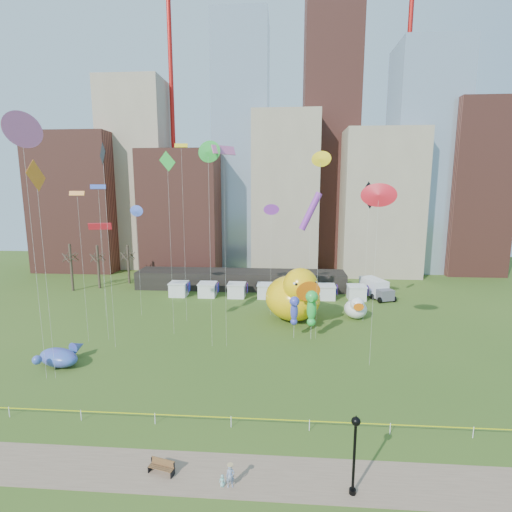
# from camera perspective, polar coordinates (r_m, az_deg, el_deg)

# --- Properties ---
(ground) EXTENTS (160.00, 160.00, 0.00)m
(ground) POSITION_cam_1_polar(r_m,az_deg,el_deg) (32.57, -3.70, -23.97)
(ground) COLOR #36561B
(ground) RESTS_ON ground
(footpath) EXTENTS (70.00, 4.00, 0.02)m
(footpath) POSITION_cam_1_polar(r_m,az_deg,el_deg) (28.60, -5.28, -29.50)
(footpath) COLOR #78604B
(footpath) RESTS_ON ground
(skyline) EXTENTS (101.00, 23.00, 68.00)m
(skyline) POSITION_cam_1_polar(r_m,az_deg,el_deg) (87.89, 3.19, 12.08)
(skyline) COLOR brown
(skyline) RESTS_ON ground
(crane_left) EXTENTS (23.00, 1.00, 76.00)m
(crane_left) POSITION_cam_1_polar(r_m,az_deg,el_deg) (98.42, -12.01, 26.74)
(crane_left) COLOR red
(crane_left) RESTS_ON ground
(crane_right) EXTENTS (23.00, 1.00, 76.00)m
(crane_right) POSITION_cam_1_polar(r_m,az_deg,el_deg) (98.94, 22.21, 26.16)
(crane_right) COLOR red
(crane_right) RESTS_ON ground
(pavilion) EXTENTS (38.00, 6.00, 3.20)m
(pavilion) POSITION_cam_1_polar(r_m,az_deg,el_deg) (71.16, -2.29, -3.51)
(pavilion) COLOR black
(pavilion) RESTS_ON ground
(vendor_tents) EXTENTS (33.24, 2.80, 2.40)m
(vendor_tents) POSITION_cam_1_polar(r_m,az_deg,el_deg) (65.09, 1.53, -5.24)
(vendor_tents) COLOR white
(vendor_tents) RESTS_ON ground
(bare_trees) EXTENTS (8.44, 6.44, 8.50)m
(bare_trees) POSITION_cam_1_polar(r_m,az_deg,el_deg) (76.74, -22.25, -1.42)
(bare_trees) COLOR #382B21
(bare_trees) RESTS_ON ground
(caution_tape) EXTENTS (50.00, 0.06, 0.90)m
(caution_tape) POSITION_cam_1_polar(r_m,az_deg,el_deg) (32.20, -3.72, -22.97)
(caution_tape) COLOR white
(caution_tape) RESTS_ON ground
(big_duck) EXTENTS (10.06, 11.26, 7.88)m
(big_duck) POSITION_cam_1_polar(r_m,az_deg,el_deg) (53.69, 5.67, -5.82)
(big_duck) COLOR yellow
(big_duck) RESTS_ON ground
(small_duck) EXTENTS (3.20, 4.33, 3.34)m
(small_duck) POSITION_cam_1_polar(r_m,az_deg,el_deg) (56.59, 14.58, -7.47)
(small_duck) COLOR white
(small_duck) RESTS_ON ground
(seahorse_green) EXTENTS (1.67, 2.00, 6.16)m
(seahorse_green) POSITION_cam_1_polar(r_m,az_deg,el_deg) (47.11, 8.25, -7.25)
(seahorse_green) COLOR silver
(seahorse_green) RESTS_ON ground
(seahorse_purple) EXTENTS (1.34, 1.61, 5.35)m
(seahorse_purple) POSITION_cam_1_polar(r_m,az_deg,el_deg) (47.27, 5.69, -7.72)
(seahorse_purple) COLOR silver
(seahorse_purple) RESTS_ON ground
(whale_inflatable) EXTENTS (5.28, 5.93, 2.08)m
(whale_inflatable) POSITION_cam_1_polar(r_m,az_deg,el_deg) (46.12, -27.05, -13.11)
(whale_inflatable) COLOR #513CA4
(whale_inflatable) RESTS_ON ground
(park_bench) EXTENTS (1.79, 0.94, 0.87)m
(park_bench) POSITION_cam_1_polar(r_m,az_deg,el_deg) (28.98, -13.77, -27.98)
(park_bench) COLOR brown
(park_bench) RESTS_ON footpath
(lamppost) EXTENTS (0.54, 0.54, 5.19)m
(lamppost) POSITION_cam_1_polar(r_m,az_deg,el_deg) (25.96, 14.41, -25.66)
(lamppost) COLOR black
(lamppost) RESTS_ON footpath
(box_truck) EXTENTS (4.72, 7.47, 2.99)m
(box_truck) POSITION_cam_1_polar(r_m,az_deg,el_deg) (68.51, 17.28, -4.55)
(box_truck) COLOR white
(box_truck) RESTS_ON ground
(woman) EXTENTS (0.59, 0.45, 1.46)m
(woman) POSITION_cam_1_polar(r_m,az_deg,el_deg) (27.27, -3.83, -29.77)
(woman) COLOR silver
(woman) RESTS_ON footpath
(toddler) EXTENTS (0.29, 0.23, 0.78)m
(toddler) POSITION_cam_1_polar(r_m,az_deg,el_deg) (27.55, -5.03, -30.22)
(toddler) COLOR white
(toddler) RESTS_ON footpath
(kite_0) EXTENTS (3.01, 1.19, 13.57)m
(kite_0) POSITION_cam_1_polar(r_m,az_deg,el_deg) (56.50, -22.11, 4.03)
(kite_0) COLOR silver
(kite_0) RESTS_ON ground
(kite_1) EXTENTS (0.81, 3.10, 24.74)m
(kite_1) POSITION_cam_1_polar(r_m,az_deg,el_deg) (40.53, -31.42, 15.66)
(kite_1) COLOR silver
(kite_1) RESTS_ON ground
(kite_2) EXTENTS (1.50, 1.81, 22.98)m
(kite_2) POSITION_cam_1_polar(r_m,az_deg,el_deg) (45.29, -21.72, 12.98)
(kite_2) COLOR silver
(kite_2) RESTS_ON ground
(kite_3) EXTENTS (2.21, 0.92, 22.52)m
(kite_3) POSITION_cam_1_polar(r_m,az_deg,el_deg) (47.58, -12.98, 12.73)
(kite_3) COLOR silver
(kite_3) RESTS_ON ground
(kite_4) EXTENTS (1.52, 1.28, 22.36)m
(kite_4) POSITION_cam_1_polar(r_m,az_deg,el_deg) (45.46, 9.55, 13.89)
(kite_4) COLOR silver
(kite_4) RESTS_ON ground
(kite_5) EXTENTS (1.51, 0.76, 15.89)m
(kite_5) POSITION_cam_1_polar(r_m,az_deg,el_deg) (56.27, -17.35, 6.34)
(kite_5) COLOR silver
(kite_5) RESTS_ON ground
(kite_6) EXTENTS (1.69, 0.46, 17.90)m
(kite_6) POSITION_cam_1_polar(r_m,az_deg,el_deg) (48.23, -24.97, 7.98)
(kite_6) COLOR silver
(kite_6) RESTS_ON ground
(kite_7) EXTENTS (3.14, 1.30, 17.78)m
(kite_7) POSITION_cam_1_polar(r_m,az_deg,el_deg) (51.89, 8.08, 6.55)
(kite_7) COLOR silver
(kite_7) RESTS_ON ground
(kite_8) EXTENTS (2.28, 0.89, 18.69)m
(kite_8) POSITION_cam_1_polar(r_m,az_deg,el_deg) (39.33, 17.71, 8.55)
(kite_8) COLOR silver
(kite_8) RESTS_ON ground
(kite_9) EXTENTS (2.35, 2.60, 22.71)m
(kite_9) POSITION_cam_1_polar(r_m,az_deg,el_deg) (42.78, -4.81, 15.14)
(kite_9) COLOR silver
(kite_9) RESTS_ON ground
(kite_10) EXTENTS (2.63, 2.46, 19.09)m
(kite_10) POSITION_cam_1_polar(r_m,az_deg,el_deg) (53.41, 16.42, 8.42)
(kite_10) COLOR silver
(kite_10) RESTS_ON ground
(kite_11) EXTENTS (2.03, 1.60, 23.24)m
(kite_11) POSITION_cam_1_polar(r_m,az_deg,el_deg) (43.03, -7.12, 15.05)
(kite_11) COLOR silver
(kite_11) RESTS_ON ground
(kite_12) EXTENTS (1.70, 0.51, 23.91)m
(kite_12) POSITION_cam_1_polar(r_m,az_deg,el_deg) (52.40, -11.01, 15.08)
(kite_12) COLOR silver
(kite_12) RESTS_ON ground
(kite_13) EXTENTS (1.65, 0.88, 18.62)m
(kite_13) POSITION_cam_1_polar(r_m,az_deg,el_deg) (48.01, -22.33, 8.98)
(kite_13) COLOR silver
(kite_13) RESTS_ON ground
(kite_14) EXTENTS (0.06, 2.77, 20.69)m
(kite_14) POSITION_cam_1_polar(r_m,az_deg,el_deg) (39.88, -29.76, 9.71)
(kite_14) COLOR silver
(kite_14) RESTS_ON ground
(kite_15) EXTENTS (1.50, 0.59, 16.05)m
(kite_15) POSITION_cam_1_polar(r_m,az_deg,el_deg) (53.82, 2.27, 6.83)
(kite_15) COLOR silver
(kite_15) RESTS_ON ground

